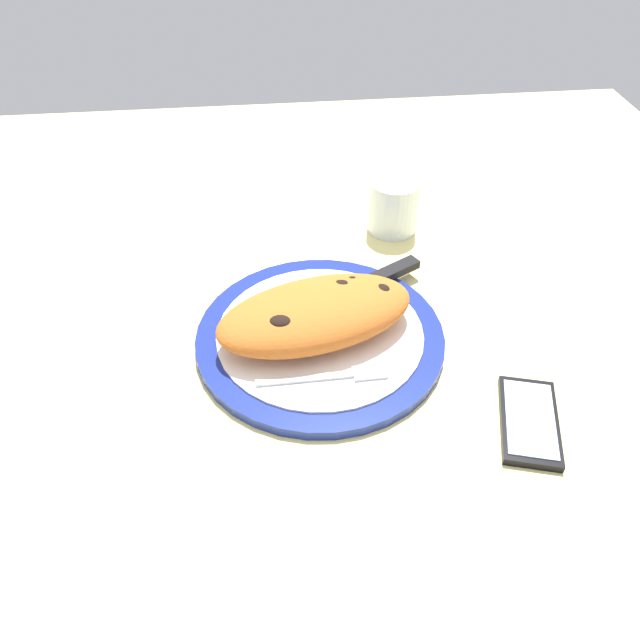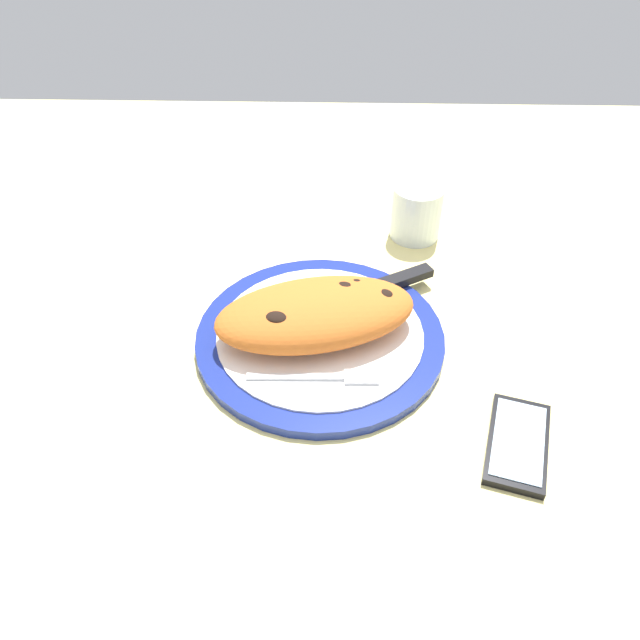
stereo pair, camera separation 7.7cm
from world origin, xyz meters
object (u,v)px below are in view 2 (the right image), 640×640
smartphone (518,443)px  water_glass (416,215)px  calzone (316,315)px  fork (326,377)px  plate (320,337)px  knife (381,287)px

smartphone → water_glass: water_glass is taller
calzone → fork: (1.42, -7.61, -2.83)cm
calzone → water_glass: size_ratio=3.26×
plate → water_glass: bearing=60.1°
plate → smartphone: bearing=-36.1°
calzone → smartphone: calzone is taller
plate → smartphone: 26.90cm
knife → smartphone: bearing=-60.6°
water_glass → smartphone: bearing=-79.2°
calzone → knife: (8.53, 8.91, -2.53)cm
plate → fork: bearing=-83.6°
fork → water_glass: (13.18, 32.38, 1.83)cm
plate → calzone: size_ratio=1.16×
fork → knife: size_ratio=0.73×
smartphone → calzone: bearing=145.1°
smartphone → water_glass: size_ratio=1.60×
knife → water_glass: bearing=69.1°
fork → water_glass: size_ratio=1.85×
fork → knife: knife is taller
plate → water_glass: size_ratio=3.77×
plate → knife: (8.00, 8.60, 1.37)cm
fork → knife: (7.11, 16.52, 0.30)cm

